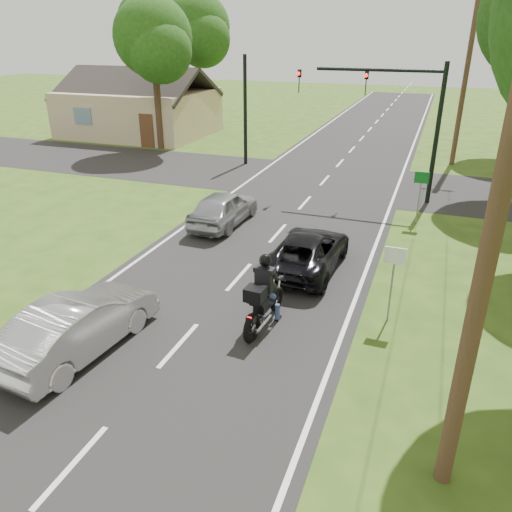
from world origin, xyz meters
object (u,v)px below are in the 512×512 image
(utility_pole_near, at_px, (500,196))
(silver_suv, at_px, (223,208))
(dark_suv, at_px, (308,251))
(sign_white, at_px, (394,266))
(utility_pole_far, at_px, (466,72))
(sign_green, at_px, (421,185))
(motorcycle_rider, at_px, (264,299))
(silver_sedan, at_px, (79,325))
(traffic_signal, at_px, (395,106))

(utility_pole_near, bearing_deg, silver_suv, 129.95)
(silver_suv, height_order, utility_pole_near, utility_pole_near)
(utility_pole_near, bearing_deg, dark_suv, 120.53)
(utility_pole_near, distance_m, sign_white, 6.26)
(sign_white, bearing_deg, silver_suv, 143.44)
(utility_pole_far, bearing_deg, sign_green, -96.73)
(motorcycle_rider, relative_size, sign_green, 1.12)
(silver_suv, relative_size, utility_pole_near, 0.40)
(silver_sedan, bearing_deg, dark_suv, -115.88)
(dark_suv, bearing_deg, silver_suv, -32.39)
(sign_white, bearing_deg, sign_green, 88.57)
(motorcycle_rider, relative_size, silver_sedan, 0.55)
(dark_suv, height_order, utility_pole_far, utility_pole_far)
(silver_sedan, distance_m, utility_pole_far, 24.83)
(motorcycle_rider, height_order, silver_suv, motorcycle_rider)
(utility_pole_far, xyz_separation_m, sign_white, (-1.50, -19.02, -3.49))
(utility_pole_near, bearing_deg, motorcycle_rider, 141.74)
(silver_sedan, bearing_deg, silver_suv, -82.57)
(sign_green, bearing_deg, dark_suv, -118.56)
(silver_suv, distance_m, sign_white, 8.82)
(silver_sedan, xyz_separation_m, sign_green, (6.98, 11.98, 0.88))
(silver_suv, bearing_deg, traffic_signal, -132.76)
(utility_pole_near, height_order, sign_white, utility_pole_near)
(traffic_signal, relative_size, utility_pole_near, 0.64)
(dark_suv, distance_m, silver_suv, 5.06)
(dark_suv, height_order, sign_white, sign_white)
(silver_sedan, relative_size, utility_pole_far, 0.43)
(traffic_signal, xyz_separation_m, sign_white, (1.36, -11.02, -2.54))
(silver_sedan, height_order, utility_pole_near, utility_pole_near)
(dark_suv, bearing_deg, sign_white, 141.55)
(traffic_signal, height_order, utility_pole_near, utility_pole_near)
(sign_green, bearing_deg, traffic_signal, 117.38)
(silver_suv, relative_size, sign_white, 1.90)
(utility_pole_near, xyz_separation_m, utility_pole_far, (0.00, 24.00, 0.00))
(motorcycle_rider, distance_m, silver_sedan, 4.55)
(motorcycle_rider, distance_m, sign_white, 3.44)
(utility_pole_near, bearing_deg, utility_pole_far, 90.00)
(motorcycle_rider, xyz_separation_m, utility_pole_near, (4.53, -3.58, 4.28))
(silver_suv, height_order, traffic_signal, traffic_signal)
(motorcycle_rider, bearing_deg, traffic_signal, 86.57)
(motorcycle_rider, bearing_deg, utility_pole_far, 81.72)
(silver_suv, relative_size, utility_pole_far, 0.40)
(dark_suv, distance_m, silver_sedan, 7.49)
(dark_suv, relative_size, utility_pole_near, 0.44)
(silver_sedan, relative_size, silver_suv, 1.07)
(silver_suv, height_order, sign_white, sign_white)
(utility_pole_near, bearing_deg, traffic_signal, 100.14)
(motorcycle_rider, bearing_deg, silver_suv, 125.42)
(silver_suv, bearing_deg, utility_pole_near, 131.66)
(silver_suv, bearing_deg, silver_sedan, 93.38)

